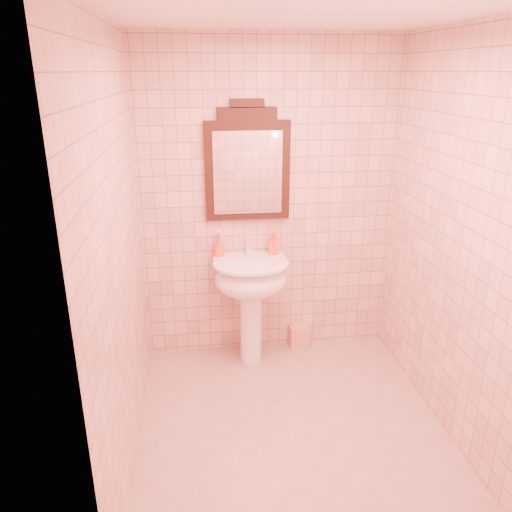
{
  "coord_description": "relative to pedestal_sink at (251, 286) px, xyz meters",
  "views": [
    {
      "loc": [
        -0.57,
        -2.65,
        2.23
      ],
      "look_at": [
        -0.17,
        0.55,
        1.03
      ],
      "focal_mm": 35.0,
      "sensor_mm": 36.0,
      "label": 1
    }
  ],
  "objects": [
    {
      "name": "faucet",
      "position": [
        0.0,
        0.14,
        0.26
      ],
      "size": [
        0.04,
        0.16,
        0.11
      ],
      "color": "white",
      "rests_on": "pedestal_sink"
    },
    {
      "name": "towel",
      "position": [
        0.43,
        0.17,
        -0.57
      ],
      "size": [
        0.16,
        0.12,
        0.19
      ],
      "primitive_type": "cube",
      "rotation": [
        0.0,
        0.0,
        0.09
      ],
      "color": "tan",
      "rests_on": "floor"
    },
    {
      "name": "back_wall",
      "position": [
        0.17,
        0.23,
        0.59
      ],
      "size": [
        2.0,
        0.02,
        2.5
      ],
      "primitive_type": "cube",
      "color": "beige",
      "rests_on": "floor"
    },
    {
      "name": "pedestal_sink",
      "position": [
        0.0,
        0.0,
        0.0
      ],
      "size": [
        0.58,
        0.58,
        0.86
      ],
      "color": "white",
      "rests_on": "floor"
    },
    {
      "name": "mirror",
      "position": [
        0.0,
        0.2,
        0.9
      ],
      "size": [
        0.64,
        0.06,
        0.9
      ],
      "color": "black",
      "rests_on": "back_wall"
    },
    {
      "name": "floor",
      "position": [
        0.17,
        -0.87,
        -0.66
      ],
      "size": [
        2.2,
        2.2,
        0.0
      ],
      "primitive_type": "plane",
      "color": "tan",
      "rests_on": "ground"
    },
    {
      "name": "soap_dispenser",
      "position": [
        0.2,
        0.17,
        0.29
      ],
      "size": [
        0.09,
        0.09,
        0.18
      ],
      "primitive_type": "imported",
      "rotation": [
        0.0,
        0.0,
        -0.16
      ],
      "color": "#FF4715",
      "rests_on": "pedestal_sink"
    },
    {
      "name": "toothbrush_cup",
      "position": [
        -0.23,
        0.17,
        0.25
      ],
      "size": [
        0.08,
        0.08,
        0.19
      ],
      "rotation": [
        0.0,
        0.0,
        -0.27
      ],
      "color": "#F65214",
      "rests_on": "pedestal_sink"
    }
  ]
}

